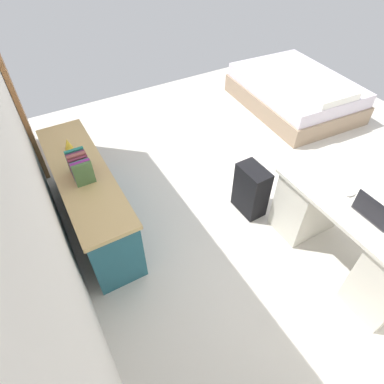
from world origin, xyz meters
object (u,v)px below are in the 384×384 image
(desk, at_px, (348,232))
(figurine_small, at_px, (68,144))
(bed, at_px, (295,93))
(suitcase_black, at_px, (251,190))
(credenza, at_px, (89,198))
(computer_mouse, at_px, (351,193))
(laptop, at_px, (375,212))

(desk, xyz_separation_m, figurine_small, (2.03, 1.91, 0.39))
(bed, height_order, suitcase_black, suitcase_black)
(credenza, height_order, bed, credenza)
(bed, distance_m, computer_mouse, 2.85)
(desk, xyz_separation_m, suitcase_black, (0.96, 0.36, -0.10))
(credenza, relative_size, bed, 0.90)
(bed, height_order, figurine_small, figurine_small)
(laptop, bearing_deg, suitcase_black, 16.40)
(suitcase_black, xyz_separation_m, computer_mouse, (-0.82, -0.36, 0.48))
(credenza, bearing_deg, figurine_small, 0.22)
(credenza, relative_size, suitcase_black, 3.10)
(credenza, xyz_separation_m, computer_mouse, (-1.49, -1.91, 0.41))
(figurine_small, bearing_deg, suitcase_black, -124.64)
(computer_mouse, bearing_deg, bed, -34.89)
(bed, bearing_deg, computer_mouse, 144.67)
(laptop, xyz_separation_m, figurine_small, (2.15, 1.87, -0.02))
(laptop, xyz_separation_m, computer_mouse, (0.26, -0.04, -0.03))
(bed, distance_m, figurine_small, 3.59)
(laptop, height_order, figurine_small, laptop)
(credenza, xyz_separation_m, laptop, (-1.75, -1.87, 0.44))
(desk, height_order, credenza, desk)
(credenza, distance_m, laptop, 2.59)
(credenza, distance_m, bed, 3.62)
(desk, height_order, computer_mouse, computer_mouse)
(figurine_small, bearing_deg, credenza, -179.78)
(desk, distance_m, credenza, 2.51)
(desk, height_order, suitcase_black, desk)
(credenza, bearing_deg, laptop, -133.06)
(credenza, relative_size, laptop, 5.78)
(bed, relative_size, computer_mouse, 19.92)
(bed, bearing_deg, suitcase_black, 126.48)
(desk, xyz_separation_m, computer_mouse, (0.14, -0.00, 0.38))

